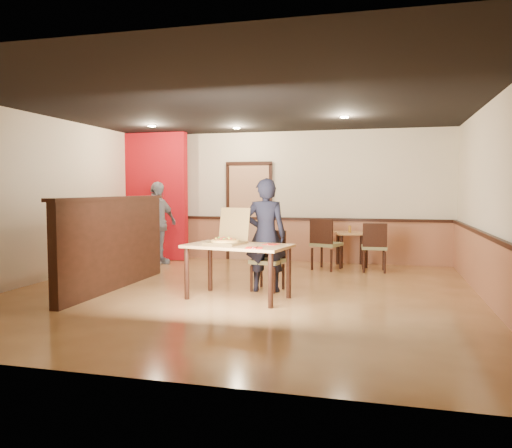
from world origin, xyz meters
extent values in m
plane|color=#BC8249|center=(0.00, 0.00, 0.00)|extent=(7.00, 7.00, 0.00)
plane|color=black|center=(0.00, 0.00, 2.80)|extent=(7.00, 7.00, 0.00)
plane|color=beige|center=(0.00, 3.50, 1.40)|extent=(7.00, 0.00, 7.00)
plane|color=beige|center=(-3.50, 0.00, 1.40)|extent=(0.00, 7.00, 7.00)
plane|color=beige|center=(3.50, 0.00, 1.40)|extent=(0.00, 7.00, 7.00)
cube|color=#9C5E3E|center=(0.00, 3.47, 0.45)|extent=(7.00, 0.04, 0.90)
cube|color=black|center=(0.00, 3.45, 0.92)|extent=(7.00, 0.06, 0.06)
cube|color=#9C5E3E|center=(3.47, 0.00, 0.45)|extent=(0.04, 7.00, 0.90)
cube|color=black|center=(3.45, 0.00, 0.92)|extent=(0.06, 7.00, 0.06)
cube|color=tan|center=(-0.80, 3.46, 1.05)|extent=(0.90, 0.06, 2.10)
cube|color=black|center=(-2.00, -0.20, 0.70)|extent=(0.14, 3.00, 1.40)
cube|color=black|center=(-2.00, -0.20, 1.42)|extent=(0.20, 3.10, 0.05)
cube|color=#A20B12|center=(-2.90, 3.00, 1.40)|extent=(1.60, 0.20, 2.78)
cylinder|color=#F6E9AC|center=(-2.30, 1.80, 2.78)|extent=(0.14, 0.14, 0.02)
cylinder|color=#F6E9AC|center=(-0.80, 2.50, 2.78)|extent=(0.14, 0.14, 0.02)
cylinder|color=#F6E9AC|center=(1.40, 1.50, 2.78)|extent=(0.14, 0.14, 0.02)
cube|color=tan|center=(0.07, -0.40, 0.76)|extent=(1.57, 1.07, 0.04)
cylinder|color=black|center=(-0.62, -0.62, 0.37)|extent=(0.07, 0.07, 0.74)
cylinder|color=black|center=(-0.50, 0.04, 0.37)|extent=(0.07, 0.07, 0.74)
cylinder|color=black|center=(0.65, -0.84, 0.37)|extent=(0.07, 0.07, 0.74)
cylinder|color=black|center=(0.77, -0.19, 0.37)|extent=(0.07, 0.07, 0.74)
cube|color=olive|center=(0.35, 0.28, 0.45)|extent=(0.53, 0.53, 0.06)
cube|color=black|center=(0.38, 0.49, 0.70)|extent=(0.43, 0.12, 0.43)
cylinder|color=black|center=(0.13, 0.13, 0.20)|extent=(0.04, 0.04, 0.39)
cylinder|color=black|center=(0.20, 0.50, 0.20)|extent=(0.04, 0.04, 0.39)
cylinder|color=black|center=(0.50, 0.06, 0.20)|extent=(0.04, 0.04, 0.39)
cylinder|color=black|center=(0.57, 0.43, 0.20)|extent=(0.04, 0.04, 0.39)
cube|color=olive|center=(1.01, 2.50, 0.49)|extent=(0.63, 0.63, 0.06)
cube|color=black|center=(0.93, 2.29, 0.76)|extent=(0.46, 0.20, 0.47)
cylinder|color=black|center=(1.27, 2.62, 0.21)|extent=(0.05, 0.05, 0.43)
cylinder|color=black|center=(1.13, 2.24, 0.21)|extent=(0.05, 0.05, 0.43)
cylinder|color=black|center=(0.89, 2.76, 0.21)|extent=(0.05, 0.05, 0.43)
cylinder|color=black|center=(0.75, 2.38, 0.21)|extent=(0.05, 0.05, 0.43)
cube|color=olive|center=(1.91, 2.50, 0.46)|extent=(0.49, 0.49, 0.06)
cube|color=black|center=(1.92, 2.29, 0.71)|extent=(0.44, 0.07, 0.44)
cylinder|color=black|center=(2.09, 2.70, 0.20)|extent=(0.04, 0.04, 0.40)
cylinder|color=black|center=(2.11, 2.32, 0.20)|extent=(0.04, 0.04, 0.40)
cylinder|color=black|center=(1.71, 2.68, 0.20)|extent=(0.04, 0.04, 0.40)
cylinder|color=black|center=(1.73, 2.30, 0.20)|extent=(0.04, 0.04, 0.40)
cube|color=tan|center=(1.46, 3.05, 0.68)|extent=(0.78, 0.78, 0.04)
cylinder|color=black|center=(1.28, 2.76, 0.33)|extent=(0.07, 0.07, 0.66)
cylinder|color=black|center=(1.16, 3.23, 0.33)|extent=(0.07, 0.07, 0.66)
cylinder|color=black|center=(1.75, 2.87, 0.33)|extent=(0.07, 0.07, 0.66)
cylinder|color=black|center=(1.64, 3.34, 0.33)|extent=(0.07, 0.07, 0.66)
imported|color=black|center=(0.33, 0.20, 0.86)|extent=(0.69, 0.50, 1.72)
imported|color=gray|center=(-2.48, 2.34, 0.86)|extent=(0.79, 1.09, 1.72)
cube|color=brown|center=(-0.11, -0.42, 0.79)|extent=(0.57, 0.57, 0.04)
cube|color=brown|center=(-0.06, -0.14, 1.05)|extent=(0.49, 0.19, 0.48)
cylinder|color=gold|center=(-0.11, -0.42, 0.82)|extent=(0.46, 0.46, 0.03)
cube|color=red|center=(0.40, -0.74, 0.78)|extent=(0.26, 0.26, 0.01)
cylinder|color=silver|center=(0.37, -0.74, 0.78)|extent=(0.04, 0.19, 0.01)
cube|color=silver|center=(0.43, -0.74, 0.78)|extent=(0.05, 0.20, 0.00)
cube|color=red|center=(0.53, -0.26, 0.78)|extent=(0.24, 0.24, 0.00)
cylinder|color=silver|center=(0.50, -0.26, 0.78)|extent=(0.05, 0.16, 0.01)
cube|color=silver|center=(0.56, -0.26, 0.78)|extent=(0.06, 0.17, 0.00)
cylinder|color=#9A621C|center=(1.43, 2.93, 0.77)|extent=(0.06, 0.06, 0.14)
camera|label=1|loc=(2.05, -7.14, 1.56)|focal=35.00mm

